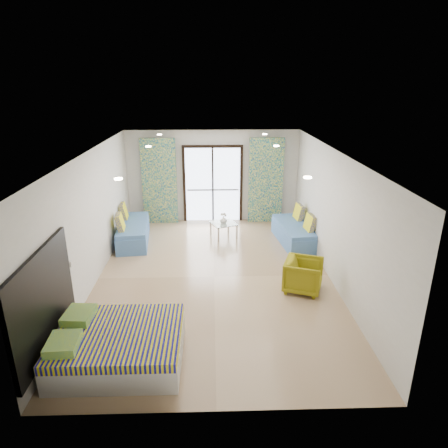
{
  "coord_description": "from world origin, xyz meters",
  "views": [
    {
      "loc": [
        -0.03,
        -7.77,
        4.04
      ],
      "look_at": [
        0.22,
        0.19,
        1.15
      ],
      "focal_mm": 32.0,
      "sensor_mm": 36.0,
      "label": 1
    }
  ],
  "objects_px": {
    "coffee_table": "(224,224)",
    "armchair": "(303,274)",
    "bed": "(118,345)",
    "daybed_right": "(294,233)",
    "daybed_left": "(133,231)"
  },
  "relations": [
    {
      "from": "coffee_table",
      "to": "armchair",
      "type": "bearing_deg",
      "value": -62.9
    },
    {
      "from": "bed",
      "to": "armchair",
      "type": "relative_size",
      "value": 2.54
    },
    {
      "from": "daybed_right",
      "to": "coffee_table",
      "type": "distance_m",
      "value": 1.9
    },
    {
      "from": "daybed_left",
      "to": "daybed_right",
      "type": "bearing_deg",
      "value": -8.68
    },
    {
      "from": "bed",
      "to": "daybed_right",
      "type": "relative_size",
      "value": 0.98
    },
    {
      "from": "daybed_left",
      "to": "daybed_right",
      "type": "height_order",
      "value": "daybed_left"
    },
    {
      "from": "daybed_right",
      "to": "bed",
      "type": "bearing_deg",
      "value": -134.96
    },
    {
      "from": "bed",
      "to": "daybed_left",
      "type": "relative_size",
      "value": 0.95
    },
    {
      "from": "daybed_left",
      "to": "armchair",
      "type": "xyz_separation_m",
      "value": [
        3.91,
        -2.7,
        0.08
      ]
    },
    {
      "from": "bed",
      "to": "daybed_right",
      "type": "distance_m",
      "value": 5.81
    },
    {
      "from": "daybed_left",
      "to": "armchair",
      "type": "height_order",
      "value": "daybed_left"
    },
    {
      "from": "coffee_table",
      "to": "daybed_left",
      "type": "bearing_deg",
      "value": -173.63
    },
    {
      "from": "daybed_left",
      "to": "coffee_table",
      "type": "relative_size",
      "value": 2.44
    },
    {
      "from": "coffee_table",
      "to": "armchair",
      "type": "distance_m",
      "value": 3.33
    },
    {
      "from": "daybed_left",
      "to": "coffee_table",
      "type": "distance_m",
      "value": 2.41
    }
  ]
}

